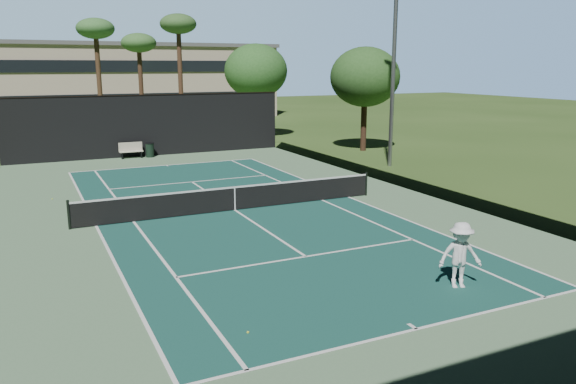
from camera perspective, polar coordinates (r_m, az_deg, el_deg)
name	(u,v)px	position (r m, az deg, el deg)	size (l,w,h in m)	color
ground	(235,211)	(23.28, -5.41, -1.89)	(160.00, 160.00, 0.00)	#34531F
apron_slab	(235,210)	(23.28, -5.41, -1.88)	(18.00, 32.00, 0.01)	#5C835C
court_surface	(235,210)	(23.28, -5.41, -1.86)	(10.97, 23.77, 0.01)	#174B42
court_lines	(235,210)	(23.27, -5.41, -1.84)	(11.07, 23.87, 0.01)	white
tennis_net	(235,197)	(23.15, -5.43, -0.55)	(12.90, 0.10, 1.10)	black
fence	(233,162)	(22.92, -5.56, 3.01)	(18.04, 32.05, 4.03)	black
player	(460,255)	(15.73, 17.10, -6.16)	(1.17, 0.67, 1.81)	white
tennis_ball_a	(248,332)	(12.93, -4.09, -14.03)	(0.06, 0.06, 0.06)	yellow
tennis_ball_b	(123,203)	(25.37, -16.45, -1.07)	(0.06, 0.06, 0.06)	#B7DA31
tennis_ball_c	(286,190)	(26.94, -0.16, 0.25)	(0.07, 0.07, 0.07)	#CFDF32
tennis_ball_d	(52,199)	(27.19, -22.83, -0.65)	(0.06, 0.06, 0.06)	#C4E734
park_bench	(131,150)	(37.69, -15.67, 4.15)	(1.50, 0.45, 1.02)	beige
trash_bin	(150,150)	(37.78, -13.86, 4.17)	(0.56, 0.56, 0.95)	black
palm_a	(96,33)	(45.61, -18.95, 14.99)	(2.80, 2.80, 9.32)	#4F3622
palm_b	(139,46)	(48.10, -14.91, 14.09)	(2.80, 2.80, 8.42)	#472E1E
palm_c	(178,29)	(45.79, -11.08, 15.93)	(2.80, 2.80, 9.77)	#4D3221
decid_tree_a	(256,71)	(46.67, -3.28, 12.16)	(5.12, 5.12, 7.62)	#41281C
decid_tree_b	(365,77)	(39.64, 7.84, 11.48)	(4.80, 4.80, 7.14)	#3E271A
campus_building	(92,81)	(67.63, -19.28, 10.62)	(40.50, 12.50, 8.30)	#BEAB93
light_pole	(394,55)	(33.56, 10.72, 13.54)	(0.90, 0.25, 12.22)	gray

